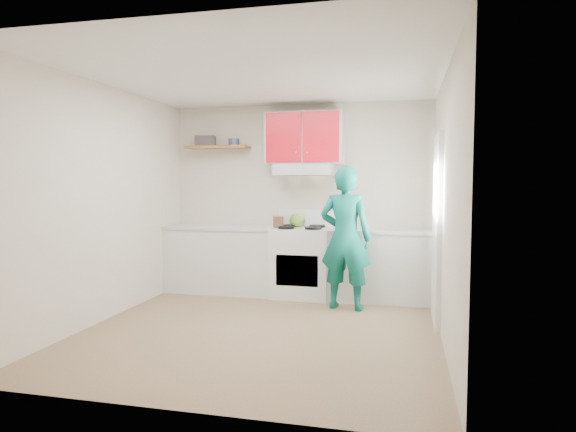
% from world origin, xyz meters
% --- Properties ---
extents(floor, '(3.80, 3.80, 0.00)m').
position_xyz_m(floor, '(0.00, 0.00, 0.00)').
color(floor, brown).
rests_on(floor, ground).
extents(ceiling, '(3.60, 3.80, 0.04)m').
position_xyz_m(ceiling, '(0.00, 0.00, 2.60)').
color(ceiling, white).
rests_on(ceiling, floor).
extents(back_wall, '(3.60, 0.04, 2.60)m').
position_xyz_m(back_wall, '(0.00, 1.90, 1.30)').
color(back_wall, beige).
rests_on(back_wall, floor).
extents(front_wall, '(3.60, 0.04, 2.60)m').
position_xyz_m(front_wall, '(0.00, -1.90, 1.30)').
color(front_wall, beige).
rests_on(front_wall, floor).
extents(left_wall, '(0.04, 3.80, 2.60)m').
position_xyz_m(left_wall, '(-1.80, 0.00, 1.30)').
color(left_wall, beige).
rests_on(left_wall, floor).
extents(right_wall, '(0.04, 3.80, 2.60)m').
position_xyz_m(right_wall, '(1.80, 0.00, 1.30)').
color(right_wall, beige).
rests_on(right_wall, floor).
extents(door, '(0.05, 0.85, 2.05)m').
position_xyz_m(door, '(1.78, 0.70, 1.02)').
color(door, white).
rests_on(door, floor).
extents(door_glass, '(0.01, 0.55, 0.95)m').
position_xyz_m(door_glass, '(1.75, 0.70, 1.45)').
color(door_glass, white).
rests_on(door_glass, door).
extents(counter_left, '(1.52, 0.60, 0.90)m').
position_xyz_m(counter_left, '(-1.04, 1.60, 0.45)').
color(counter_left, silver).
rests_on(counter_left, floor).
extents(counter_right, '(1.32, 0.60, 0.90)m').
position_xyz_m(counter_right, '(1.14, 1.60, 0.45)').
color(counter_right, silver).
rests_on(counter_right, floor).
extents(stove, '(0.76, 0.65, 0.92)m').
position_xyz_m(stove, '(0.10, 1.57, 0.46)').
color(stove, white).
rests_on(stove, floor).
extents(range_hood, '(0.76, 0.44, 0.15)m').
position_xyz_m(range_hood, '(0.10, 1.68, 1.70)').
color(range_hood, silver).
rests_on(range_hood, back_wall).
extents(upper_cabinets, '(1.02, 0.33, 0.70)m').
position_xyz_m(upper_cabinets, '(0.10, 1.73, 2.12)').
color(upper_cabinets, red).
rests_on(upper_cabinets, back_wall).
extents(shelf, '(0.90, 0.30, 0.04)m').
position_xyz_m(shelf, '(-1.15, 1.75, 2.02)').
color(shelf, brown).
rests_on(shelf, back_wall).
extents(books, '(0.33, 0.28, 0.15)m').
position_xyz_m(books, '(-1.35, 1.79, 2.11)').
color(books, '#3A3337').
rests_on(books, shelf).
extents(tin, '(0.20, 0.20, 0.09)m').
position_xyz_m(tin, '(-0.90, 1.73, 2.08)').
color(tin, '#333D4C').
rests_on(tin, shelf).
extents(kettle, '(0.23, 0.23, 0.18)m').
position_xyz_m(kettle, '(0.01, 1.71, 1.01)').
color(kettle, olive).
rests_on(kettle, stove).
extents(crock, '(0.18, 0.18, 0.17)m').
position_xyz_m(crock, '(-0.22, 1.57, 0.98)').
color(crock, '#4A2C20').
rests_on(crock, counter_left).
extents(cutting_board, '(0.33, 0.26, 0.02)m').
position_xyz_m(cutting_board, '(1.03, 1.50, 0.91)').
color(cutting_board, olive).
rests_on(cutting_board, counter_right).
extents(silicone_mat, '(0.33, 0.30, 0.01)m').
position_xyz_m(silicone_mat, '(1.64, 1.62, 0.90)').
color(silicone_mat, red).
rests_on(silicone_mat, counter_right).
extents(person, '(0.68, 0.50, 1.73)m').
position_xyz_m(person, '(0.74, 1.05, 0.86)').
color(person, '#0B6556').
rests_on(person, floor).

